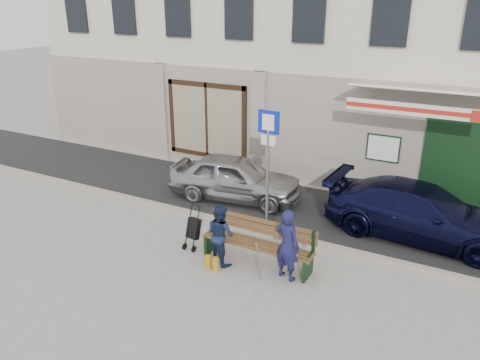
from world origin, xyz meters
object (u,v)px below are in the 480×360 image
Objects in this scene: parking_sign at (268,150)px; man at (287,245)px; stroller at (193,229)px; car_silver at (235,178)px; woman at (221,234)px; bench at (256,243)px; car_navy at (421,212)px.

parking_sign is 1.93× the size of man.
man reaches higher than stroller.
car_silver is 1.26× the size of parking_sign.
parking_sign is 2.32m from woman.
bench is 1.61× the size of man.
car_silver is 2.75× the size of woman.
car_silver is 1.50× the size of bench.
woman is (-3.50, -3.09, 0.03)m from car_navy.
stroller is (-1.01, -1.67, -1.51)m from parking_sign.
parking_sign is (1.47, -1.14, 1.33)m from car_silver.
car_navy is 3.64m from man.
car_silver is at bearing 125.50° from bench.
parking_sign is at bearing 113.00° from car_navy.
woman is (-0.16, -1.93, -1.29)m from parking_sign.
car_silver is 4.06m from man.
man is (2.76, -2.98, 0.13)m from car_silver.
parking_sign is at bearing 106.99° from bench.
stroller is (-0.85, 0.26, -0.22)m from woman.
car_silver is at bearing 94.10° from car_navy.
car_silver is at bearing -43.39° from woman.
car_navy is 4.67m from woman.
stroller is at bearing -177.99° from bench.
woman reaches higher than stroller.
parking_sign reaches higher than man.
car_navy is at bearing -115.04° from woman.
bench is at bearing 138.13° from car_navy.
stroller is at bearing -178.59° from car_silver.
man is at bearing 149.53° from car_navy.
woman reaches higher than bench.
car_silver is at bearing 146.12° from parking_sign.
bench is (-2.84, -2.78, -0.17)m from car_navy.
man reaches higher than car_silver.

